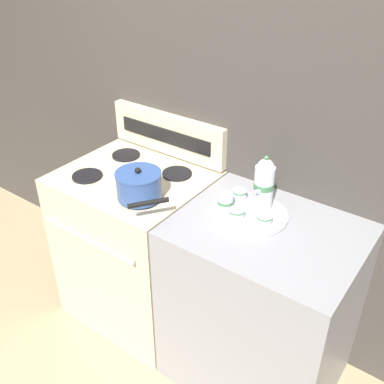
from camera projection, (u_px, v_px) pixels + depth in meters
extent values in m
plane|color=tan|center=(196.00, 334.00, 2.54)|extent=(6.00, 6.00, 0.00)
cube|color=#423D38|center=(237.00, 137.00, 2.20)|extent=(6.00, 0.05, 2.20)
cube|color=beige|center=(138.00, 246.00, 2.51)|extent=(0.73, 0.63, 0.90)
cylinder|color=silver|center=(88.00, 240.00, 2.14)|extent=(0.59, 0.02, 0.02)
cylinder|color=black|center=(126.00, 155.00, 2.45)|extent=(0.15, 0.15, 0.01)
cylinder|color=black|center=(177.00, 174.00, 2.27)|extent=(0.15, 0.15, 0.01)
cylinder|color=black|center=(87.00, 176.00, 2.25)|extent=(0.15, 0.15, 0.01)
cylinder|color=black|center=(140.00, 198.00, 2.08)|extent=(0.15, 0.15, 0.01)
cube|color=beige|center=(168.00, 134.00, 2.40)|extent=(0.72, 0.05, 0.22)
cube|color=black|center=(165.00, 135.00, 2.39)|extent=(0.59, 0.01, 0.08)
cube|color=#939399|center=(260.00, 306.00, 2.12)|extent=(0.79, 0.63, 0.90)
cylinder|color=#335193|center=(139.00, 186.00, 2.04)|extent=(0.21, 0.21, 0.12)
cylinder|color=#335193|center=(138.00, 174.00, 2.01)|extent=(0.21, 0.21, 0.01)
sphere|color=black|center=(138.00, 170.00, 2.00)|extent=(0.03, 0.03, 0.03)
cylinder|color=black|center=(148.00, 203.00, 1.88)|extent=(0.12, 0.16, 0.02)
cylinder|color=#B2B2B7|center=(247.00, 214.00, 1.96)|extent=(0.35, 0.35, 0.01)
cylinder|color=silver|center=(264.00, 187.00, 1.96)|extent=(0.09, 0.09, 0.20)
cylinder|color=#427A4C|center=(264.00, 185.00, 1.95)|extent=(0.09, 0.09, 0.03)
sphere|color=silver|center=(266.00, 167.00, 1.90)|extent=(0.07, 0.07, 0.07)
sphere|color=#427A4C|center=(266.00, 158.00, 1.88)|extent=(0.02, 0.02, 0.02)
cone|color=silver|center=(256.00, 192.00, 1.91)|extent=(0.03, 0.07, 0.05)
cylinder|color=silver|center=(236.00, 219.00, 1.91)|extent=(0.10, 0.10, 0.01)
cylinder|color=silver|center=(237.00, 214.00, 1.90)|extent=(0.07, 0.07, 0.05)
cylinder|color=#427A4C|center=(237.00, 210.00, 1.89)|extent=(0.07, 0.07, 0.01)
cylinder|color=silver|center=(239.00, 200.00, 2.05)|extent=(0.10, 0.10, 0.01)
cylinder|color=silver|center=(239.00, 195.00, 2.03)|extent=(0.07, 0.07, 0.05)
cylinder|color=#427A4C|center=(240.00, 191.00, 2.02)|extent=(0.07, 0.07, 0.01)
cylinder|color=silver|center=(264.00, 225.00, 1.88)|extent=(0.10, 0.10, 0.01)
cylinder|color=silver|center=(264.00, 220.00, 1.86)|extent=(0.07, 0.07, 0.05)
cylinder|color=#427A4C|center=(265.00, 216.00, 1.85)|extent=(0.07, 0.07, 0.01)
cylinder|color=silver|center=(225.00, 201.00, 1.97)|extent=(0.07, 0.07, 0.07)
cylinder|color=#427A4C|center=(225.00, 201.00, 1.97)|extent=(0.07, 0.07, 0.01)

